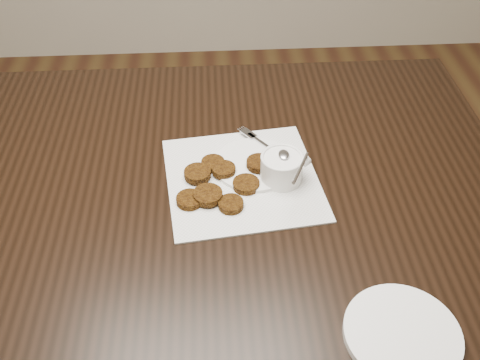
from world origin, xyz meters
name	(u,v)px	position (x,y,z in m)	size (l,w,h in m)	color
table	(180,291)	(-0.03, 0.07, 0.38)	(1.51, 0.97, 0.75)	black
napkin	(242,179)	(0.13, 0.08, 0.75)	(0.32, 0.32, 0.00)	white
sauce_ramekin	(282,156)	(0.21, 0.07, 0.82)	(0.12, 0.12, 0.12)	white
patty_cluster	(214,184)	(0.07, 0.05, 0.76)	(0.19, 0.19, 0.02)	brown
plate_with_patty	(254,163)	(0.16, 0.12, 0.76)	(0.18, 0.18, 0.03)	white
plate_empty	(402,334)	(0.37, -0.32, 0.76)	(0.19, 0.19, 0.01)	white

